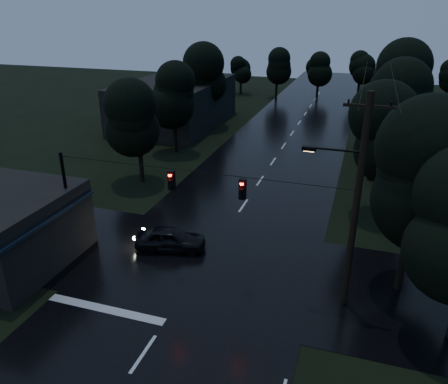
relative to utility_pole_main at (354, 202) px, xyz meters
The scene contains 16 objects.
main_road 21.06m from the utility_pole_main, 111.30° to the left, with size 12.00×120.00×0.02m, color black.
cross_street 9.14m from the utility_pole_main, behind, with size 60.00×9.00×0.02m, color black.
building_far_right 24.12m from the utility_pole_main, 74.01° to the left, with size 10.00×14.00×4.40m, color black.
building_far_left 36.15m from the utility_pole_main, 126.44° to the left, with size 10.00×16.00×5.00m, color black.
utility_pole_main is the anchor object (origin of this frame).
utility_pole_far 17.08m from the utility_pole_main, 87.00° to the left, with size 2.00×0.30×7.50m.
anchor_pole_left 15.08m from the utility_pole_main, behind, with size 0.18×0.18×6.00m, color black.
span_signals 6.85m from the utility_pole_main, behind, with size 15.00×0.37×1.12m.
tree_corner_near 3.35m from the utility_pole_main, 37.67° to the left, with size 4.48×4.48×9.44m.
tree_left_a 19.76m from the utility_pole_main, 146.16° to the left, with size 3.92×3.92×8.26m.
tree_left_b 25.50m from the utility_pole_main, 131.84° to the left, with size 4.20×4.20×8.85m.
tree_left_c 33.94m from the utility_pole_main, 121.27° to the left, with size 4.48×4.48×9.44m.
tree_right_a 11.12m from the utility_pole_main, 81.77° to the left, with size 4.20×4.20×8.85m.
tree_right_b 19.14m from the utility_pole_main, 83.42° to the left, with size 4.48×4.48×9.44m.
tree_right_c 29.16m from the utility_pole_main, 84.50° to the left, with size 4.76×4.76×10.03m.
car 10.99m from the utility_pole_main, 168.56° to the left, with size 1.62×4.03×1.37m, color black.
Camera 1 is at (7.36, -7.00, 13.04)m, focal length 35.00 mm.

